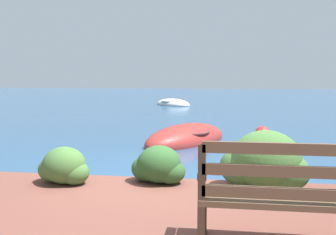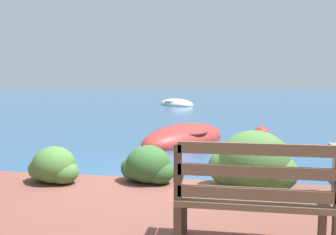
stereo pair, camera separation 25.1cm
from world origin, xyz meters
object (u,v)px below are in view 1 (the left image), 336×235
object	(u,v)px
rowboat_nearest	(186,140)
mooring_buoy	(262,133)
park_bench	(277,193)
rowboat_mid	(173,104)

from	to	relation	value
rowboat_nearest	mooring_buoy	distance (m)	2.38
park_bench	rowboat_nearest	bearing A→B (deg)	106.08
rowboat_nearest	rowboat_mid	bearing A→B (deg)	40.92
park_bench	mooring_buoy	size ratio (longest dim) A/B	2.96
park_bench	rowboat_nearest	world-z (taller)	park_bench
park_bench	rowboat_nearest	distance (m)	6.21
park_bench	mooring_buoy	distance (m)	7.43
rowboat_nearest	rowboat_mid	xyz separation A→B (m)	(-1.74, 11.34, -0.01)
rowboat_nearest	mooring_buoy	world-z (taller)	rowboat_nearest
rowboat_nearest	rowboat_mid	distance (m)	11.47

